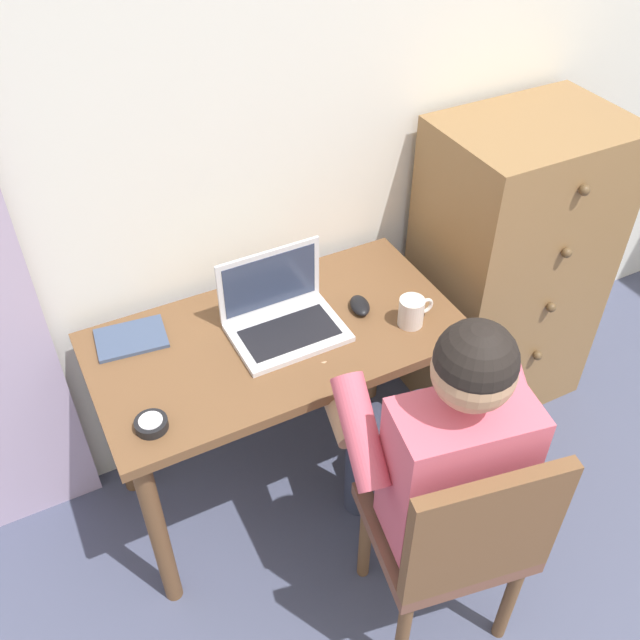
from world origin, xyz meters
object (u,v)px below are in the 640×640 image
Objects in this scene: chair at (456,535)px; notebook_pad at (131,338)px; person_seated at (435,443)px; laptop at (282,315)px; coffee_mug at (412,312)px; desk_clock at (151,424)px; desk at (278,363)px; computer_mouse at (360,305)px; dresser at (508,271)px.

chair is 4.21× the size of notebook_pad.
person_seated reaches higher than chair.
person_seated is 3.51× the size of laptop.
coffee_mug is at bearing 71.28° from chair.
desk_clock is at bearing -90.62° from notebook_pad.
chair is at bearing -49.15° from notebook_pad.
notebook_pad is (-0.64, 0.72, 0.07)m from person_seated.
coffee_mug is at bearing -24.58° from laptop.
laptop is at bearing -13.23° from notebook_pad.
coffee_mug reaches higher than desk.
laptop is 1.63× the size of notebook_pad.
computer_mouse is (0.05, 0.52, 0.08)m from person_seated.
desk is 0.51m from desk_clock.
desk is 5.44× the size of notebook_pad.
notebook_pad is at bearing 179.13° from computer_mouse.
desk_clock is (-0.66, 0.53, 0.26)m from chair.
laptop is 0.47m from notebook_pad.
laptop reaches higher than computer_mouse.
notebook_pad is at bearing 155.54° from desk.
notebook_pad reaches higher than desk.
computer_mouse is at bearing -2.05° from desk.
person_seated is at bearing -112.84° from coffee_mug.
coffee_mug is (0.37, -0.17, -0.00)m from laptop.
person_seated is 13.36× the size of desk_clock.
notebook_pad is at bearing 157.92° from coffee_mug.
dresser reaches higher than desk.
dresser is 0.98m from person_seated.
computer_mouse is 0.17m from coffee_mug.
person_seated is (0.23, -0.53, 0.05)m from desk.
notebook_pad is (-0.44, 0.16, -0.05)m from laptop.
chair is 0.26m from person_seated.
dresser is at bearing 20.58° from coffee_mug.
person_seated is at bearing -81.21° from computer_mouse.
desk is 12.69× the size of desk_clock.
notebook_pad is (-0.40, 0.18, 0.13)m from desk.
dresser reaches higher than coffee_mug.
desk_clock is 0.43× the size of notebook_pad.
notebook_pad is at bearing 160.10° from laptop.
dresser reaches higher than chair.
desk is 3.34× the size of laptop.
person_seated is 0.53m from computer_mouse.
desk_clock is 0.75× the size of coffee_mug.
dresser is 9.95× the size of coffee_mug.
dresser is at bearing 39.00° from person_seated.
computer_mouse reaches higher than notebook_pad.
dresser is at bearing 3.27° from laptop.
person_seated is 0.96m from notebook_pad.
desk_clock is at bearing -177.23° from coffee_mug.
chair is 0.76m from computer_mouse.
desk_clock is at bearing 152.94° from person_seated.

